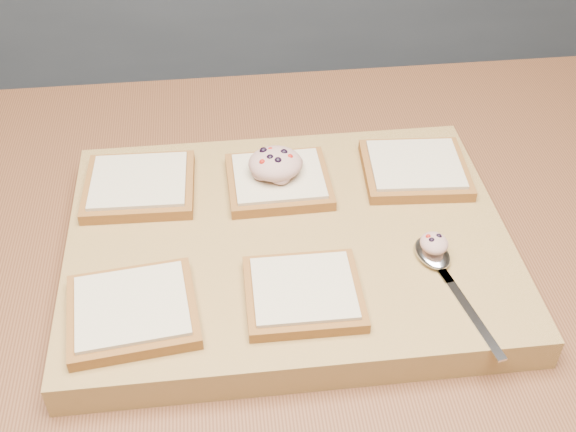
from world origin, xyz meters
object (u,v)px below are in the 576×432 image
(cutting_board, at_px, (288,245))
(bread_far_center, at_px, (279,180))
(spoon, at_px, (438,261))
(tuna_salad_dollop, at_px, (275,163))

(cutting_board, bearing_deg, bread_far_center, 91.05)
(bread_far_center, distance_m, spoon, 0.21)
(cutting_board, height_order, tuna_salad_dollop, tuna_salad_dollop)
(bread_far_center, height_order, tuna_salad_dollop, tuna_salad_dollop)
(bread_far_center, bearing_deg, spoon, -44.86)
(tuna_salad_dollop, distance_m, spoon, 0.21)
(bread_far_center, bearing_deg, tuna_salad_dollop, 137.30)
(bread_far_center, xyz_separation_m, spoon, (0.15, -0.15, -0.00))
(cutting_board, height_order, bread_far_center, bread_far_center)
(cutting_board, relative_size, tuna_salad_dollop, 7.63)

